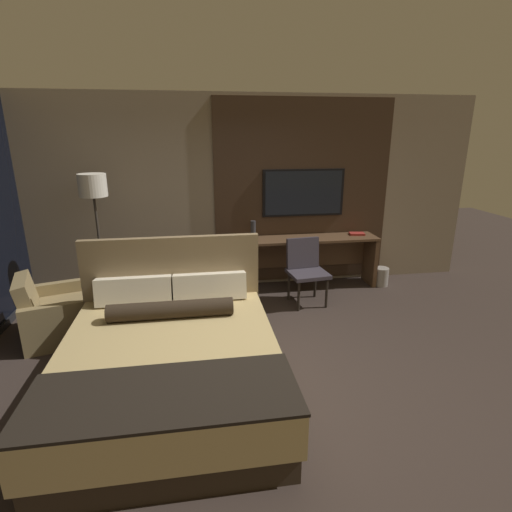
% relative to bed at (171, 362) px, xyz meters
% --- Properties ---
extents(ground_plane, '(16.00, 16.00, 0.00)m').
position_rel_bed_xyz_m(ground_plane, '(0.92, 0.08, -0.33)').
color(ground_plane, '#332823').
extents(wall_back_tv_panel, '(7.20, 0.09, 2.80)m').
position_rel_bed_xyz_m(wall_back_tv_panel, '(1.06, 2.67, 1.07)').
color(wall_back_tv_panel, gray).
rests_on(wall_back_tv_panel, ground_plane).
extents(bed, '(1.86, 2.17, 1.22)m').
position_rel_bed_xyz_m(bed, '(0.00, 0.00, 0.00)').
color(bed, '#33281E').
rests_on(bed, ground_plane).
extents(desk, '(2.15, 0.47, 0.77)m').
position_rel_bed_xyz_m(desk, '(1.89, 2.41, 0.21)').
color(desk, brown).
rests_on(desk, ground_plane).
extents(tv, '(1.23, 0.04, 0.69)m').
position_rel_bed_xyz_m(tv, '(1.89, 2.60, 1.08)').
color(tv, black).
extents(desk_chair, '(0.55, 0.55, 0.89)m').
position_rel_bed_xyz_m(desk_chair, '(1.74, 1.84, 0.20)').
color(desk_chair, '#38333D').
rests_on(desk_chair, ground_plane).
extents(armchair_by_window, '(0.98, 1.01, 0.76)m').
position_rel_bed_xyz_m(armchair_by_window, '(-1.34, 1.33, -0.08)').
color(armchair_by_window, olive).
rests_on(armchair_by_window, ground_plane).
extents(floor_lamp, '(0.34, 0.34, 1.79)m').
position_rel_bed_xyz_m(floor_lamp, '(-0.96, 2.03, 1.17)').
color(floor_lamp, '#282623').
rests_on(floor_lamp, ground_plane).
extents(vase_tall, '(0.07, 0.07, 0.28)m').
position_rel_bed_xyz_m(vase_tall, '(1.10, 2.40, 0.58)').
color(vase_tall, '#333338').
rests_on(vase_tall, desk).
extents(book, '(0.24, 0.18, 0.03)m').
position_rel_bed_xyz_m(book, '(2.70, 2.43, 0.46)').
color(book, maroon).
rests_on(book, desk).
extents(waste_bin, '(0.22, 0.22, 0.28)m').
position_rel_bed_xyz_m(waste_bin, '(3.07, 2.25, -0.19)').
color(waste_bin, gray).
rests_on(waste_bin, ground_plane).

